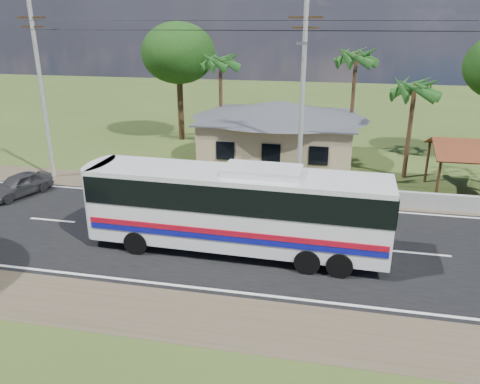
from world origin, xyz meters
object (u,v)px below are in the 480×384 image
object	(u,v)px
motorcycle	(260,185)
waiting_shed	(478,149)
coach_bus	(237,203)
small_car	(19,185)

from	to	relation	value
motorcycle	waiting_shed	bearing A→B (deg)	-85.27
coach_bus	small_car	world-z (taller)	coach_bus
coach_bus	motorcycle	bearing A→B (deg)	93.60
coach_bus	motorcycle	world-z (taller)	coach_bus
motorcycle	coach_bus	bearing A→B (deg)	176.27
waiting_shed	small_car	distance (m)	26.59
coach_bus	motorcycle	xyz separation A→B (m)	(-0.27, 7.59, -1.78)
coach_bus	motorcycle	distance (m)	7.80
waiting_shed	small_car	bearing A→B (deg)	-167.97
coach_bus	small_car	distance (m)	14.70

